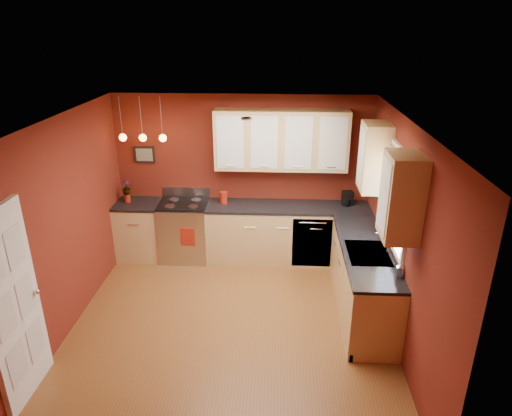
# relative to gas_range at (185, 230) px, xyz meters

# --- Properties ---
(floor) EXTENTS (4.20, 4.20, 0.00)m
(floor) POSITION_rel_gas_range_xyz_m (0.92, -1.80, -0.48)
(floor) COLOR brown
(floor) RESTS_ON ground
(ceiling) EXTENTS (4.00, 4.20, 0.02)m
(ceiling) POSITION_rel_gas_range_xyz_m (0.92, -1.80, 2.12)
(ceiling) COLOR beige
(ceiling) RESTS_ON wall_back
(wall_back) EXTENTS (4.00, 0.02, 2.60)m
(wall_back) POSITION_rel_gas_range_xyz_m (0.92, 0.30, 0.82)
(wall_back) COLOR maroon
(wall_back) RESTS_ON floor
(wall_front) EXTENTS (4.00, 0.02, 2.60)m
(wall_front) POSITION_rel_gas_range_xyz_m (0.92, -3.90, 0.82)
(wall_front) COLOR maroon
(wall_front) RESTS_ON floor
(wall_left) EXTENTS (0.02, 4.20, 2.60)m
(wall_left) POSITION_rel_gas_range_xyz_m (-1.08, -1.80, 0.82)
(wall_left) COLOR maroon
(wall_left) RESTS_ON floor
(wall_right) EXTENTS (0.02, 4.20, 2.60)m
(wall_right) POSITION_rel_gas_range_xyz_m (2.92, -1.80, 0.82)
(wall_right) COLOR maroon
(wall_right) RESTS_ON floor
(base_cabinets_back_left) EXTENTS (0.70, 0.60, 0.90)m
(base_cabinets_back_left) POSITION_rel_gas_range_xyz_m (-0.73, -0.00, -0.03)
(base_cabinets_back_left) COLOR tan
(base_cabinets_back_left) RESTS_ON floor
(base_cabinets_back_right) EXTENTS (2.54, 0.60, 0.90)m
(base_cabinets_back_right) POSITION_rel_gas_range_xyz_m (1.65, -0.00, -0.03)
(base_cabinets_back_right) COLOR tan
(base_cabinets_back_right) RESTS_ON floor
(base_cabinets_right) EXTENTS (0.60, 2.10, 0.90)m
(base_cabinets_right) POSITION_rel_gas_range_xyz_m (2.62, -1.35, -0.03)
(base_cabinets_right) COLOR tan
(base_cabinets_right) RESTS_ON floor
(counter_back_left) EXTENTS (0.70, 0.62, 0.04)m
(counter_back_left) POSITION_rel_gas_range_xyz_m (-0.73, -0.00, 0.44)
(counter_back_left) COLOR black
(counter_back_left) RESTS_ON base_cabinets_back_left
(counter_back_right) EXTENTS (2.54, 0.62, 0.04)m
(counter_back_right) POSITION_rel_gas_range_xyz_m (1.65, -0.00, 0.44)
(counter_back_right) COLOR black
(counter_back_right) RESTS_ON base_cabinets_back_right
(counter_right) EXTENTS (0.62, 2.10, 0.04)m
(counter_right) POSITION_rel_gas_range_xyz_m (2.62, -1.35, 0.44)
(counter_right) COLOR black
(counter_right) RESTS_ON base_cabinets_right
(gas_range) EXTENTS (0.76, 0.64, 1.11)m
(gas_range) POSITION_rel_gas_range_xyz_m (0.00, 0.00, 0.00)
(gas_range) COLOR #B5B4B9
(gas_range) RESTS_ON floor
(dishwasher_front) EXTENTS (0.60, 0.02, 0.80)m
(dishwasher_front) POSITION_rel_gas_range_xyz_m (2.02, -0.29, -0.03)
(dishwasher_front) COLOR #B5B4B9
(dishwasher_front) RESTS_ON base_cabinets_back_right
(sink) EXTENTS (0.50, 0.70, 0.33)m
(sink) POSITION_rel_gas_range_xyz_m (2.62, -1.50, 0.43)
(sink) COLOR gray
(sink) RESTS_ON counter_right
(window) EXTENTS (0.06, 1.02, 1.22)m
(window) POSITION_rel_gas_range_xyz_m (2.89, -1.50, 1.21)
(window) COLOR white
(window) RESTS_ON wall_right
(door_left_wall) EXTENTS (0.12, 0.82, 2.05)m
(door_left_wall) POSITION_rel_gas_range_xyz_m (-1.05, -3.00, 0.54)
(door_left_wall) COLOR white
(door_left_wall) RESTS_ON floor
(upper_cabinets_back) EXTENTS (2.00, 0.35, 0.90)m
(upper_cabinets_back) POSITION_rel_gas_range_xyz_m (1.52, 0.12, 1.47)
(upper_cabinets_back) COLOR tan
(upper_cabinets_back) RESTS_ON wall_back
(upper_cabinets_right) EXTENTS (0.35, 1.95, 0.90)m
(upper_cabinets_right) POSITION_rel_gas_range_xyz_m (2.75, -1.48, 1.47)
(upper_cabinets_right) COLOR tan
(upper_cabinets_right) RESTS_ON wall_right
(wall_picture) EXTENTS (0.32, 0.03, 0.26)m
(wall_picture) POSITION_rel_gas_range_xyz_m (-0.63, 0.28, 1.17)
(wall_picture) COLOR black
(wall_picture) RESTS_ON wall_back
(pendant_lights) EXTENTS (0.71, 0.11, 0.66)m
(pendant_lights) POSITION_rel_gas_range_xyz_m (-0.53, -0.05, 1.53)
(pendant_lights) COLOR gray
(pendant_lights) RESTS_ON ceiling
(red_canister) EXTENTS (0.12, 0.12, 0.19)m
(red_canister) POSITION_rel_gas_range_xyz_m (0.64, 0.06, 0.55)
(red_canister) COLOR maroon
(red_canister) RESTS_ON counter_back_right
(red_vase) EXTENTS (0.09, 0.09, 0.14)m
(red_vase) POSITION_rel_gas_range_xyz_m (-0.90, 0.03, 0.53)
(red_vase) COLOR maroon
(red_vase) RESTS_ON counter_back_left
(flowers) EXTENTS (0.13, 0.13, 0.23)m
(flowers) POSITION_rel_gas_range_xyz_m (-0.90, 0.03, 0.70)
(flowers) COLOR maroon
(flowers) RESTS_ON red_vase
(coffee_maker) EXTENTS (0.18, 0.18, 0.23)m
(coffee_maker) POSITION_rel_gas_range_xyz_m (2.57, 0.08, 0.56)
(coffee_maker) COLOR black
(coffee_maker) RESTS_ON counter_back_right
(soap_pump) EXTENTS (0.09, 0.09, 0.18)m
(soap_pump) POSITION_rel_gas_range_xyz_m (2.87, -2.05, 0.55)
(soap_pump) COLOR white
(soap_pump) RESTS_ON counter_right
(dish_towel) EXTENTS (0.22, 0.01, 0.30)m
(dish_towel) POSITION_rel_gas_range_xyz_m (0.10, -0.33, 0.04)
(dish_towel) COLOR maroon
(dish_towel) RESTS_ON gas_range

